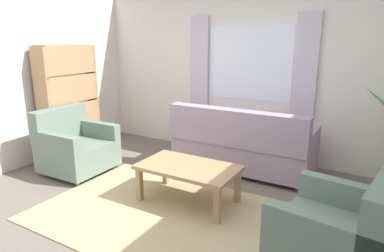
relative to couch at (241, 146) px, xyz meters
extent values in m
plane|color=#6B6056|center=(-0.18, -1.55, -0.37)|extent=(6.24, 6.24, 0.00)
cube|color=silver|center=(-0.18, 0.71, 0.93)|extent=(5.32, 0.12, 2.60)
cube|color=silver|center=(-2.84, -1.55, 0.93)|extent=(0.12, 4.40, 2.60)
cube|color=white|center=(-0.18, 0.65, 1.08)|extent=(1.30, 0.01, 1.10)
cube|color=silver|center=(-1.01, 0.62, 1.08)|extent=(0.32, 0.06, 1.40)
cube|color=silver|center=(0.65, 0.62, 1.08)|extent=(0.32, 0.06, 1.40)
cube|color=tan|center=(-0.18, -1.55, -0.36)|extent=(2.75, 1.82, 0.01)
cube|color=#998499|center=(0.00, 0.07, -0.12)|extent=(1.90, 0.80, 0.38)
cube|color=#998499|center=(0.00, -0.25, 0.31)|extent=(1.90, 0.20, 0.48)
cube|color=#998499|center=(0.87, 0.07, 0.19)|extent=(0.16, 0.80, 0.24)
cube|color=#998499|center=(-0.87, 0.07, 0.19)|extent=(0.16, 0.80, 0.24)
cylinder|color=#A87F56|center=(0.85, 0.37, -0.34)|extent=(0.06, 0.06, 0.06)
cylinder|color=#A87F56|center=(-0.85, 0.37, -0.34)|extent=(0.06, 0.06, 0.06)
cylinder|color=#A87F56|center=(0.85, -0.23, -0.34)|extent=(0.06, 0.06, 0.06)
cylinder|color=#A87F56|center=(-0.85, -0.23, -0.34)|extent=(0.06, 0.06, 0.06)
cube|color=slate|center=(-1.92, -1.17, -0.13)|extent=(0.81, 0.85, 0.36)
cube|color=slate|center=(-2.25, -1.17, 0.28)|extent=(0.19, 0.84, 0.46)
cube|color=slate|center=(-1.92, -1.53, 0.16)|extent=(0.80, 0.13, 0.22)
cube|color=slate|center=(-1.93, -0.81, 0.16)|extent=(0.80, 0.13, 0.22)
cylinder|color=#A87F56|center=(-1.60, -1.50, -0.34)|extent=(0.05, 0.05, 0.06)
cylinder|color=#A87F56|center=(-1.61, -0.82, -0.34)|extent=(0.05, 0.05, 0.06)
cylinder|color=#A87F56|center=(-2.24, -1.51, -0.34)|extent=(0.05, 0.05, 0.06)
cylinder|color=#A87F56|center=(-2.25, -0.83, -0.34)|extent=(0.05, 0.05, 0.06)
cube|color=slate|center=(1.41, -1.62, -0.13)|extent=(0.91, 0.95, 0.36)
cube|color=slate|center=(1.46, -1.26, 0.16)|extent=(0.81, 0.24, 0.22)
cube|color=slate|center=(1.36, -1.98, 0.16)|extent=(0.81, 0.24, 0.22)
cylinder|color=#A87F56|center=(1.14, -1.24, -0.34)|extent=(0.05, 0.05, 0.06)
cube|color=#A87F56|center=(-0.16, -1.17, 0.05)|extent=(1.10, 0.64, 0.04)
cube|color=#A87F56|center=(-0.65, -1.43, -0.17)|extent=(0.06, 0.06, 0.40)
cube|color=#A87F56|center=(0.33, -1.43, -0.17)|extent=(0.06, 0.06, 0.40)
cube|color=#A87F56|center=(-0.65, -0.91, -0.17)|extent=(0.06, 0.06, 0.40)
cube|color=#A87F56|center=(0.33, -0.91, -0.17)|extent=(0.06, 0.06, 0.40)
cube|color=#A87F56|center=(-2.56, -0.28, 0.48)|extent=(0.30, 0.04, 1.70)
cube|color=#A87F56|center=(-2.56, -1.18, 0.48)|extent=(0.30, 0.04, 1.70)
cube|color=#A87F56|center=(-2.42, -0.73, 0.48)|extent=(0.02, 0.90, 1.70)
cube|color=#A87F56|center=(-2.56, -0.73, -0.36)|extent=(0.30, 0.86, 0.02)
cube|color=#A87F56|center=(-2.56, -0.73, 0.07)|extent=(0.30, 0.86, 0.02)
cube|color=#A87F56|center=(-2.56, -0.73, 0.49)|extent=(0.30, 0.86, 0.02)
cube|color=#A87F56|center=(-2.56, -0.73, 0.92)|extent=(0.30, 0.86, 0.02)
cube|color=#A87F56|center=(-2.56, -0.73, 1.34)|extent=(0.30, 0.86, 0.02)
cube|color=gold|center=(-2.56, -0.38, 0.22)|extent=(0.27, 0.08, 0.28)
cube|color=beige|center=(-2.56, -0.46, 0.22)|extent=(0.25, 0.07, 0.29)
cube|color=#5B8E93|center=(-2.56, -0.55, 0.18)|extent=(0.27, 0.09, 0.21)
cube|color=#387F4C|center=(-2.56, -0.65, 0.21)|extent=(0.28, 0.06, 0.27)
cube|color=beige|center=(-2.56, -0.74, 0.20)|extent=(0.25, 0.09, 0.25)
cube|color=#2D2D33|center=(-2.56, -0.85, 0.22)|extent=(0.23, 0.08, 0.29)
camera|label=1|loc=(1.63, -4.15, 1.44)|focal=31.25mm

